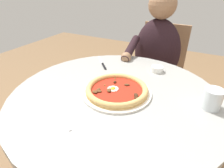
% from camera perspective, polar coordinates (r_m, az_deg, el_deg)
% --- Properties ---
extents(dining_table, '(1.01, 1.01, 0.72)m').
position_cam_1_polar(dining_table, '(0.97, 0.96, -9.21)').
color(dining_table, '#999993').
rests_on(dining_table, ground).
extents(pizza_on_plate, '(0.33, 0.33, 0.04)m').
position_cam_1_polar(pizza_on_plate, '(0.88, 1.36, -2.00)').
color(pizza_on_plate, white).
rests_on(pizza_on_plate, dining_table).
extents(water_glass, '(0.08, 0.08, 0.09)m').
position_cam_1_polar(water_glass, '(0.88, 28.46, -4.38)').
color(water_glass, silver).
rests_on(water_glass, dining_table).
extents(steak_knife, '(0.15, 0.17, 0.01)m').
position_cam_1_polar(steak_knife, '(1.19, -2.83, 6.10)').
color(steak_knife, silver).
rests_on(steak_knife, dining_table).
extents(ramekin_capers, '(0.07, 0.07, 0.03)m').
position_cam_1_polar(ramekin_capers, '(1.12, 13.78, 4.59)').
color(ramekin_capers, white).
rests_on(ramekin_capers, dining_table).
extents(fork_utensil, '(0.15, 0.09, 0.00)m').
position_cam_1_polar(fork_utensil, '(0.76, -15.01, -10.16)').
color(fork_utensil, '#BCBCC1').
rests_on(fork_utensil, dining_table).
extents(diner_person, '(0.36, 0.49, 1.15)m').
position_cam_1_polar(diner_person, '(1.58, 12.72, 2.94)').
color(diner_person, '#282833').
rests_on(diner_person, ground).
extents(cafe_chair_diner, '(0.44, 0.44, 0.88)m').
position_cam_1_polar(cafe_chair_diner, '(1.70, 14.32, 5.57)').
color(cafe_chair_diner, '#957050').
rests_on(cafe_chair_diner, ground).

